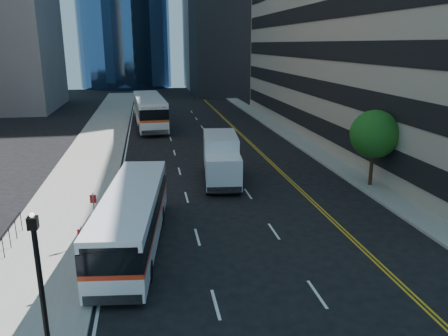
# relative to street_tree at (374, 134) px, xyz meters

# --- Properties ---
(ground) EXTENTS (160.00, 160.00, 0.00)m
(ground) POSITION_rel_street_tree_xyz_m (-9.00, -8.00, -3.64)
(ground) COLOR black
(ground) RESTS_ON ground
(sidewalk_west) EXTENTS (5.00, 90.00, 0.15)m
(sidewalk_west) POSITION_rel_street_tree_xyz_m (-19.50, 17.00, -3.57)
(sidewalk_west) COLOR gray
(sidewalk_west) RESTS_ON ground
(sidewalk_east) EXTENTS (2.00, 90.00, 0.15)m
(sidewalk_east) POSITION_rel_street_tree_xyz_m (-0.00, 17.00, -3.57)
(sidewalk_east) COLOR gray
(sidewalk_east) RESTS_ON ground
(street_tree) EXTENTS (3.20, 3.20, 5.10)m
(street_tree) POSITION_rel_street_tree_xyz_m (0.00, 0.00, 0.00)
(street_tree) COLOR #332114
(street_tree) RESTS_ON sidewalk_east
(lamp_post) EXTENTS (0.28, 0.28, 4.56)m
(lamp_post) POSITION_rel_street_tree_xyz_m (-18.00, -14.00, -0.92)
(lamp_post) COLOR black
(lamp_post) RESTS_ON sidewalk_west
(bus_front) EXTENTS (3.61, 11.01, 2.79)m
(bus_front) POSITION_rel_street_tree_xyz_m (-15.60, -6.51, -2.12)
(bus_front) COLOR white
(bus_front) RESTS_ON ground
(bus_rear) EXTENTS (3.87, 13.88, 3.54)m
(bus_rear) POSITION_rel_street_tree_xyz_m (-14.49, 25.23, -1.71)
(bus_rear) COLOR white
(bus_rear) RESTS_ON ground
(box_truck) EXTENTS (3.01, 6.92, 3.21)m
(box_truck) POSITION_rel_street_tree_xyz_m (-9.78, 2.89, -1.94)
(box_truck) COLOR silver
(box_truck) RESTS_ON ground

